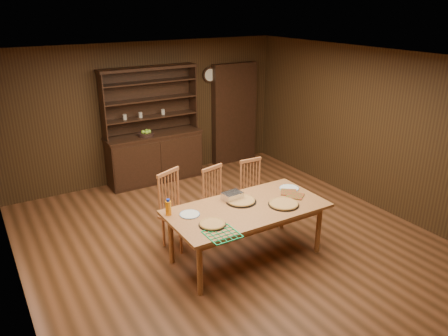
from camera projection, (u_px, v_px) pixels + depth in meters
floor at (230, 242)px, 6.35m from camera, size 6.00×6.00×0.00m
room_shell at (231, 138)px, 5.78m from camera, size 6.00×6.00×6.00m
china_hutch at (154, 151)px, 8.33m from camera, size 1.84×0.52×2.17m
doorway at (234, 114)px, 9.21m from camera, size 1.00×0.18×2.10m
wall_clock at (210, 75)px, 8.68m from camera, size 0.30×0.05×0.30m
dining_table at (247, 212)px, 5.73m from camera, size 2.10×1.05×0.75m
chair_left at (175, 206)px, 6.12m from camera, size 0.58×0.57×1.10m
chair_center at (217, 198)px, 6.49m from camera, size 0.50×0.48×1.01m
chair_right at (253, 188)px, 6.88m from camera, size 0.42×0.40×0.98m
pizza_left at (212, 224)px, 5.25m from camera, size 0.34×0.34×0.04m
pizza_right at (284, 204)px, 5.77m from camera, size 0.41×0.41×0.04m
pizza_center at (241, 201)px, 5.86m from camera, size 0.41×0.41×0.04m
cooling_rack at (222, 234)px, 5.04m from camera, size 0.38×0.38×0.02m
plate_left at (190, 214)px, 5.50m from camera, size 0.26×0.26×0.02m
plate_right at (289, 188)px, 6.27m from camera, size 0.28×0.28×0.02m
foil_dish at (232, 196)px, 5.91m from camera, size 0.27×0.21×0.10m
juice_bottle at (168, 208)px, 5.48m from camera, size 0.07×0.07×0.22m
pot_holder_a at (295, 196)px, 6.03m from camera, size 0.31×0.31×0.02m
pot_holder_b at (289, 192)px, 6.14m from camera, size 0.31×0.31×0.02m
fruit_bowl at (146, 134)px, 8.06m from camera, size 0.30×0.30×0.12m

